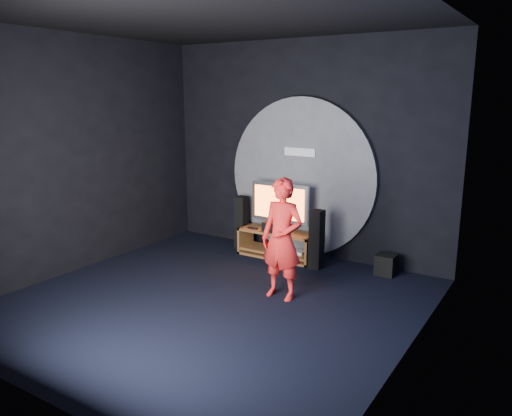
{
  "coord_description": "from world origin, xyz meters",
  "views": [
    {
      "loc": [
        3.72,
        -4.78,
        2.62
      ],
      "look_at": [
        0.01,
        1.05,
        1.05
      ],
      "focal_mm": 35.0,
      "sensor_mm": 36.0,
      "label": 1
    }
  ],
  "objects_px": {
    "tv": "(280,205)",
    "player": "(282,239)",
    "subwoofer": "(386,265)",
    "tower_speaker_left": "(242,222)",
    "tower_speaker_right": "(317,240)",
    "media_console": "(278,246)"
  },
  "relations": [
    {
      "from": "tower_speaker_left",
      "to": "tower_speaker_right",
      "type": "height_order",
      "value": "same"
    },
    {
      "from": "tower_speaker_right",
      "to": "subwoofer",
      "type": "height_order",
      "value": "tower_speaker_right"
    },
    {
      "from": "subwoofer",
      "to": "player",
      "type": "height_order",
      "value": "player"
    },
    {
      "from": "tower_speaker_left",
      "to": "subwoofer",
      "type": "distance_m",
      "value": 2.58
    },
    {
      "from": "tower_speaker_left",
      "to": "subwoofer",
      "type": "xyz_separation_m",
      "value": [
        2.56,
        0.05,
        -0.3
      ]
    },
    {
      "from": "subwoofer",
      "to": "tower_speaker_right",
      "type": "bearing_deg",
      "value": -163.15
    },
    {
      "from": "tv",
      "to": "tower_speaker_right",
      "type": "distance_m",
      "value": 0.91
    },
    {
      "from": "tv",
      "to": "player",
      "type": "distance_m",
      "value": 1.74
    },
    {
      "from": "tv",
      "to": "tower_speaker_right",
      "type": "relative_size",
      "value": 1.12
    },
    {
      "from": "tv",
      "to": "tower_speaker_left",
      "type": "bearing_deg",
      "value": 177.28
    },
    {
      "from": "subwoofer",
      "to": "player",
      "type": "distance_m",
      "value": 1.92
    },
    {
      "from": "tower_speaker_right",
      "to": "player",
      "type": "distance_m",
      "value": 1.32
    },
    {
      "from": "tv",
      "to": "tower_speaker_right",
      "type": "xyz_separation_m",
      "value": [
        0.78,
        -0.22,
        -0.42
      ]
    },
    {
      "from": "tower_speaker_right",
      "to": "player",
      "type": "relative_size",
      "value": 0.58
    },
    {
      "from": "tower_speaker_left",
      "to": "tower_speaker_right",
      "type": "distance_m",
      "value": 1.58
    },
    {
      "from": "media_console",
      "to": "player",
      "type": "xyz_separation_m",
      "value": [
        0.88,
        -1.42,
        0.6
      ]
    },
    {
      "from": "tv",
      "to": "player",
      "type": "height_order",
      "value": "player"
    },
    {
      "from": "subwoofer",
      "to": "player",
      "type": "bearing_deg",
      "value": -119.6
    },
    {
      "from": "tv",
      "to": "subwoofer",
      "type": "height_order",
      "value": "tv"
    },
    {
      "from": "tv",
      "to": "subwoofer",
      "type": "distance_m",
      "value": 1.92
    },
    {
      "from": "media_console",
      "to": "tower_speaker_right",
      "type": "xyz_separation_m",
      "value": [
        0.77,
        -0.15,
        0.26
      ]
    },
    {
      "from": "tv",
      "to": "media_console",
      "type": "bearing_deg",
      "value": -83.64
    }
  ]
}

